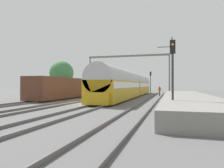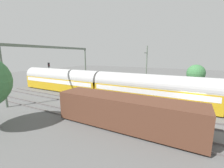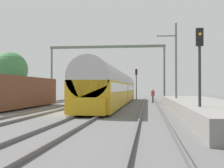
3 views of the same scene
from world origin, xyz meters
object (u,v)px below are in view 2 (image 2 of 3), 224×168
(passenger_train, at_px, (99,84))
(person_crossing, at_px, (96,83))
(freight_car, at_px, (125,112))
(catenary_gantry, at_px, (55,58))
(railway_signal_far, at_px, (49,71))

(passenger_train, relative_size, person_crossing, 18.99)
(freight_car, relative_size, person_crossing, 7.51)
(freight_car, distance_m, catenary_gantry, 16.99)
(freight_car, xyz_separation_m, catenary_gantry, (6.01, 15.26, 4.43))
(person_crossing, distance_m, railway_signal_far, 10.52)
(freight_car, bearing_deg, person_crossing, 43.08)
(person_crossing, height_order, railway_signal_far, railway_signal_far)
(freight_car, height_order, catenary_gantry, catenary_gantry)
(railway_signal_far, distance_m, catenary_gantry, 7.95)
(passenger_train, height_order, person_crossing, passenger_train)
(passenger_train, xyz_separation_m, freight_car, (-8.02, -7.92, -0.50))
(passenger_train, height_order, railway_signal_far, railway_signal_far)
(freight_car, relative_size, catenary_gantry, 0.79)
(passenger_train, bearing_deg, freight_car, -135.36)
(railway_signal_far, bearing_deg, passenger_train, -97.98)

